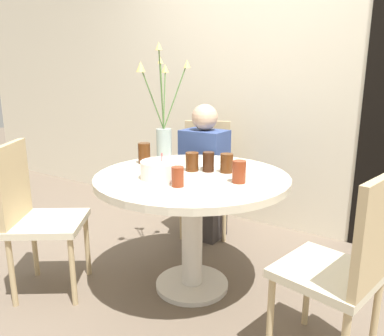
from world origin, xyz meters
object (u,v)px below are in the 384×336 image
at_px(chair_right_flank, 347,262).
at_px(side_plate, 206,164).
at_px(drink_glass_1, 192,162).
at_px(drink_glass_3, 227,163).
at_px(drink_glass_2, 178,177).
at_px(drink_glass_0, 144,153).
at_px(birthday_cake, 162,170).
at_px(drink_glass_5, 208,162).
at_px(chair_near_front, 206,170).
at_px(chair_left_flank, 34,210).
at_px(person_boy, 204,177).
at_px(flower_vase, 163,128).
at_px(drink_glass_4, 239,172).

height_order(chair_right_flank, side_plate, chair_right_flank).
xyz_separation_m(drink_glass_1, drink_glass_3, (0.19, 0.08, 0.00)).
distance_m(side_plate, drink_glass_2, 0.50).
bearing_deg(drink_glass_1, drink_glass_2, -69.44).
xyz_separation_m(chair_right_flank, drink_glass_3, (-0.77, 0.35, 0.26)).
distance_m(drink_glass_0, drink_glass_1, 0.37).
height_order(birthday_cake, drink_glass_5, birthday_cake).
xyz_separation_m(chair_right_flank, drink_glass_0, (-1.33, 0.27, 0.27)).
xyz_separation_m(chair_near_front, chair_left_flank, (-0.35, -1.37, 0.00)).
xyz_separation_m(chair_right_flank, person_boy, (-1.25, 0.89, -0.01)).
height_order(drink_glass_1, drink_glass_3, drink_glass_3).
distance_m(flower_vase, drink_glass_3, 0.50).
relative_size(chair_near_front, flower_vase, 1.22).
bearing_deg(person_boy, drink_glass_1, -65.02).
relative_size(birthday_cake, side_plate, 1.26).
bearing_deg(drink_glass_4, chair_left_flank, -153.26).
bearing_deg(drink_glass_1, birthday_cake, -101.42).
distance_m(drink_glass_1, drink_glass_2, 0.34).
xyz_separation_m(chair_right_flank, drink_glass_5, (-0.87, 0.31, 0.27)).
distance_m(side_plate, person_boy, 0.58).
relative_size(birthday_cake, person_boy, 0.22).
relative_size(birthday_cake, drink_glass_2, 2.32).
bearing_deg(drink_glass_3, drink_glass_1, -157.83).
bearing_deg(chair_left_flank, drink_glass_2, -105.39).
height_order(drink_glass_0, drink_glass_3, drink_glass_0).
distance_m(drink_glass_4, drink_glass_5, 0.29).
height_order(drink_glass_5, person_boy, person_boy).
bearing_deg(drink_glass_0, side_plate, 25.25).
relative_size(chair_near_front, drink_glass_3, 8.09).
distance_m(chair_near_front, drink_glass_2, 1.20).
bearing_deg(drink_glass_1, flower_vase, 163.23).
distance_m(drink_glass_5, person_boy, 0.74).
bearing_deg(flower_vase, drink_glass_2, -45.17).
bearing_deg(person_boy, chair_left_flank, -109.09).
xyz_separation_m(chair_near_front, drink_glass_2, (0.47, -1.07, 0.26)).
height_order(chair_right_flank, drink_glass_1, chair_right_flank).
bearing_deg(birthday_cake, chair_near_front, 107.32).
bearing_deg(drink_glass_5, drink_glass_3, 20.20).
bearing_deg(drink_glass_0, person_boy, 82.36).
relative_size(drink_glass_4, person_boy, 0.11).
height_order(drink_glass_3, person_boy, person_boy).
xyz_separation_m(drink_glass_0, drink_glass_1, (0.37, 0.01, -0.01)).
relative_size(side_plate, drink_glass_5, 1.64).
bearing_deg(side_plate, drink_glass_5, -53.20).
height_order(chair_near_front, drink_glass_5, chair_near_front).
height_order(drink_glass_2, drink_glass_3, drink_glass_3).
height_order(chair_left_flank, flower_vase, flower_vase).
xyz_separation_m(chair_near_front, drink_glass_0, (-0.01, -0.76, 0.27)).
distance_m(chair_right_flank, drink_glass_2, 0.88).
relative_size(drink_glass_0, drink_glass_2, 1.29).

